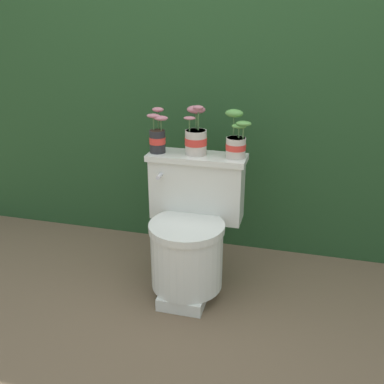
{
  "coord_description": "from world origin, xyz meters",
  "views": [
    {
      "loc": [
        0.42,
        -1.81,
        1.33
      ],
      "look_at": [
        -0.08,
        0.09,
        0.54
      ],
      "focal_mm": 40.0,
      "sensor_mm": 36.0,
      "label": 1
    }
  ],
  "objects_px": {
    "potted_plant_left": "(157,136)",
    "potted_plant_midleft": "(196,137)",
    "potted_plant_middle": "(236,140)",
    "toilet": "(190,232)"
  },
  "relations": [
    {
      "from": "toilet",
      "to": "potted_plant_left",
      "type": "distance_m",
      "value": 0.52
    },
    {
      "from": "toilet",
      "to": "potted_plant_middle",
      "type": "height_order",
      "value": "potted_plant_middle"
    },
    {
      "from": "potted_plant_left",
      "to": "potted_plant_middle",
      "type": "bearing_deg",
      "value": 2.14
    },
    {
      "from": "potted_plant_left",
      "to": "potted_plant_midleft",
      "type": "height_order",
      "value": "potted_plant_midleft"
    },
    {
      "from": "potted_plant_middle",
      "to": "toilet",
      "type": "bearing_deg",
      "value": -144.39
    },
    {
      "from": "toilet",
      "to": "potted_plant_left",
      "type": "height_order",
      "value": "potted_plant_left"
    },
    {
      "from": "potted_plant_left",
      "to": "potted_plant_midleft",
      "type": "relative_size",
      "value": 0.91
    },
    {
      "from": "potted_plant_midleft",
      "to": "potted_plant_middle",
      "type": "xyz_separation_m",
      "value": [
        0.2,
        -0.0,
        -0.0
      ]
    },
    {
      "from": "toilet",
      "to": "potted_plant_middle",
      "type": "relative_size",
      "value": 3.04
    },
    {
      "from": "toilet",
      "to": "potted_plant_left",
      "type": "bearing_deg",
      "value": 148.76
    }
  ]
}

